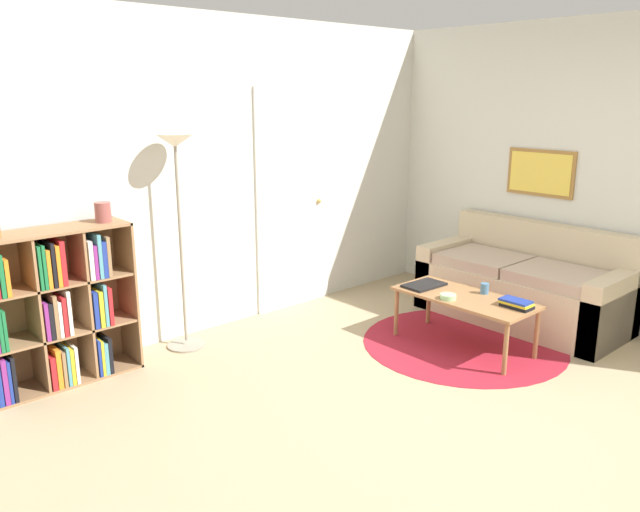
{
  "coord_description": "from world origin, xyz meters",
  "views": [
    {
      "loc": [
        -2.95,
        -1.7,
        1.98
      ],
      "look_at": [
        -0.07,
        1.49,
        0.85
      ],
      "focal_mm": 35.0,
      "sensor_mm": 36.0,
      "label": 1
    }
  ],
  "objects": [
    {
      "name": "bowl",
      "position": [
        0.86,
        1.05,
        0.45
      ],
      "size": [
        0.12,
        0.12,
        0.04
      ],
      "color": "#9ED193",
      "rests_on": "coffee_table"
    },
    {
      "name": "wall_right",
      "position": [
        2.36,
        1.35,
        1.3
      ],
      "size": [
        0.08,
        5.71,
        2.6
      ],
      "color": "silver",
      "rests_on": "ground_plane"
    },
    {
      "name": "wall_back",
      "position": [
        0.03,
        2.73,
        1.29
      ],
      "size": [
        7.66,
        0.11,
        2.6
      ],
      "color": "silver",
      "rests_on": "ground_plane"
    },
    {
      "name": "cup",
      "position": [
        1.19,
        0.94,
        0.47
      ],
      "size": [
        0.06,
        0.06,
        0.09
      ],
      "color": "teal",
      "rests_on": "coffee_table"
    },
    {
      "name": "ground_plane",
      "position": [
        0.0,
        0.0,
        0.0
      ],
      "size": [
        14.0,
        14.0,
        0.0
      ],
      "primitive_type": "plane",
      "color": "tan"
    },
    {
      "name": "rug",
      "position": [
        1.08,
        1.03,
        0.0
      ],
      "size": [
        1.63,
        1.63,
        0.01
      ],
      "color": "maroon",
      "rests_on": "ground_plane"
    },
    {
      "name": "coffee_table",
      "position": [
        1.02,
        1.0,
        0.38
      ],
      "size": [
        0.51,
        1.11,
        0.43
      ],
      "color": "#996B42",
      "rests_on": "ground_plane"
    },
    {
      "name": "couch",
      "position": [
        1.97,
        1.01,
        0.3
      ],
      "size": [
        0.82,
        1.75,
        0.85
      ],
      "color": "#CCB793",
      "rests_on": "ground_plane"
    },
    {
      "name": "floor_lamp",
      "position": [
        -0.62,
        2.49,
        1.36
      ],
      "size": [
        0.3,
        0.3,
        1.69
      ],
      "color": "gray",
      "rests_on": "ground_plane"
    },
    {
      "name": "vase_on_shelf",
      "position": [
        -1.2,
        2.52,
        1.17
      ],
      "size": [
        0.11,
        0.11,
        0.14
      ],
      "color": "#934C47",
      "rests_on": "bookshelf"
    },
    {
      "name": "book_stack_on_table",
      "position": [
        1.08,
        0.59,
        0.45
      ],
      "size": [
        0.13,
        0.24,
        0.06
      ],
      "color": "black",
      "rests_on": "coffee_table"
    },
    {
      "name": "laptop",
      "position": [
        0.99,
        1.38,
        0.44
      ],
      "size": [
        0.35,
        0.23,
        0.02
      ],
      "color": "black",
      "rests_on": "coffee_table"
    },
    {
      "name": "bookshelf",
      "position": [
        -1.61,
        2.52,
        0.54
      ],
      "size": [
        1.02,
        0.34,
        1.09
      ],
      "color": "#936B47",
      "rests_on": "ground_plane"
    }
  ]
}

